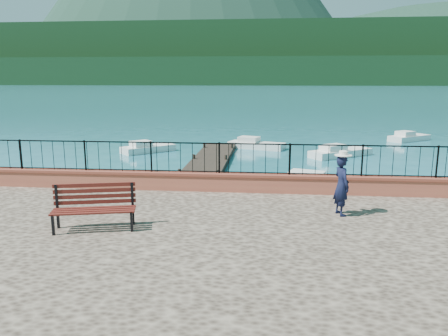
% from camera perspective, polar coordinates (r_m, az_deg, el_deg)
% --- Properties ---
extents(ground, '(2000.00, 2000.00, 0.00)m').
position_cam_1_polar(ground, '(10.91, -1.23, -14.08)').
color(ground, '#19596B').
rests_on(ground, ground).
extents(parapet, '(28.00, 0.46, 0.58)m').
position_cam_1_polar(parapet, '(13.89, 0.61, -1.86)').
color(parapet, '#A8563C').
rests_on(parapet, promenade).
extents(railing, '(27.00, 0.05, 0.95)m').
position_cam_1_polar(railing, '(13.74, 0.62, 1.25)').
color(railing, black).
rests_on(railing, parapet).
extents(dock, '(2.00, 16.00, 0.30)m').
position_cam_1_polar(dock, '(22.47, -2.55, -0.13)').
color(dock, '#2D231C').
rests_on(dock, ground).
extents(far_forest, '(900.00, 60.00, 18.00)m').
position_cam_1_polar(far_forest, '(309.78, 5.72, 12.42)').
color(far_forest, black).
rests_on(far_forest, ground).
extents(foothills, '(900.00, 120.00, 44.00)m').
position_cam_1_polar(foothills, '(370.16, 5.80, 14.30)').
color(foothills, black).
rests_on(foothills, ground).
extents(companion_hill, '(448.00, 384.00, 180.00)m').
position_cam_1_polar(companion_hill, '(610.33, 27.26, 9.97)').
color(companion_hill, '#142D23').
rests_on(companion_hill, ground).
extents(park_bench, '(2.02, 1.06, 1.07)m').
position_cam_1_polar(park_bench, '(10.87, -16.56, -6.09)').
color(park_bench, black).
rests_on(park_bench, promenade).
extents(person, '(0.55, 0.67, 1.59)m').
position_cam_1_polar(person, '(11.78, 15.10, -2.23)').
color(person, black).
rests_on(person, promenade).
extents(hat, '(0.44, 0.44, 0.12)m').
position_cam_1_polar(hat, '(11.61, 15.32, 1.86)').
color(hat, white).
rests_on(hat, person).
extents(boat_1, '(4.36, 2.60, 0.80)m').
position_cam_1_polar(boat_1, '(19.12, 12.52, -1.73)').
color(boat_1, silver).
rests_on(boat_1, ground).
extents(boat_2, '(4.15, 3.48, 0.80)m').
position_cam_1_polar(boat_2, '(27.76, 15.00, 2.28)').
color(boat_2, silver).
rests_on(boat_2, ground).
extents(boat_3, '(3.39, 3.31, 0.80)m').
position_cam_1_polar(boat_3, '(28.84, -9.87, 2.85)').
color(boat_3, silver).
rests_on(boat_3, ground).
extents(boat_4, '(4.04, 2.48, 0.80)m').
position_cam_1_polar(boat_4, '(29.99, 4.29, 3.32)').
color(boat_4, silver).
rests_on(boat_4, ground).
extents(boat_5, '(3.59, 3.15, 0.80)m').
position_cam_1_polar(boat_5, '(36.49, 23.06, 3.92)').
color(boat_5, silver).
rests_on(boat_5, ground).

